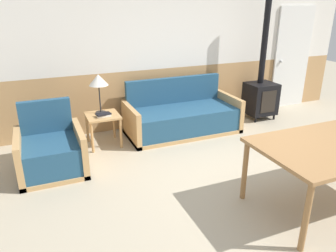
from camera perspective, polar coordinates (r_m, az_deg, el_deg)
name	(u,v)px	position (r m, az deg, el deg)	size (l,w,h in m)	color
ground_plane	(264,187)	(4.33, 16.45, -10.12)	(16.00, 16.00, 0.00)	#B2A58C
wall_back	(179,49)	(6.03, 1.91, 13.21)	(7.20, 0.06, 2.70)	tan
couch	(182,117)	(5.69, 2.46, 1.49)	(1.93, 0.88, 0.90)	tan
armchair	(51,153)	(4.67, -19.68, -4.39)	(0.85, 0.87, 0.90)	tan
side_table	(103,120)	(5.23, -11.27, 1.03)	(0.50, 0.50, 0.51)	tan
table_lamp	(98,81)	(5.14, -12.03, 7.63)	(0.30, 0.30, 0.62)	#262628
book_stack	(104,115)	(5.11, -11.16, 1.91)	(0.24, 0.17, 0.05)	white
wood_stove	(261,92)	(6.57, 15.87, 5.76)	(0.54, 0.49, 2.36)	black
entry_door	(292,58)	(7.47, 20.74, 11.00)	(0.88, 0.09, 2.07)	white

